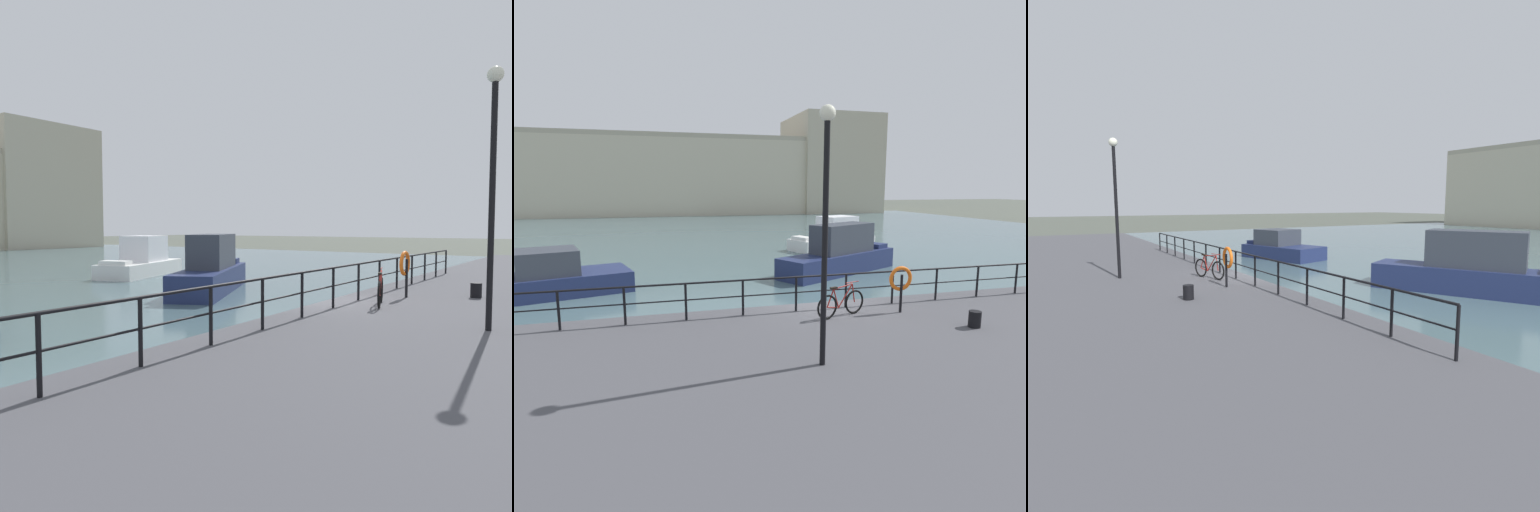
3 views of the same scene
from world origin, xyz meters
TOP-DOWN VIEW (x-y plane):
  - ground_plane at (0.00, 0.00)m, footprint 240.00×240.00m
  - water_basin at (0.00, 30.20)m, footprint 80.00×60.00m
  - quay_promenade at (0.00, -6.50)m, footprint 56.00×13.00m
  - harbor_building at (6.59, 61.40)m, footprint 67.42×15.50m
  - moored_cabin_cruiser at (-9.26, 6.94)m, footprint 5.99×4.09m
  - moored_white_yacht at (4.38, 8.03)m, footprint 7.61×5.16m
  - moored_blue_motorboat at (7.68, 16.34)m, footprint 7.13×4.45m
  - quay_railing at (-0.29, -0.75)m, footprint 21.33×0.07m
  - parked_bicycle at (-0.03, -1.62)m, footprint 1.70×0.60m
  - mooring_bollard at (3.03, -3.42)m, footprint 0.32×0.32m
  - life_ring_stand at (1.87, -1.65)m, footprint 0.75×0.16m
  - quay_lamp_post at (-1.83, -4.58)m, footprint 0.32×0.32m

SIDE VIEW (x-z plane):
  - ground_plane at x=0.00m, z-range 0.00..0.00m
  - water_basin at x=0.00m, z-range 0.00..0.01m
  - quay_promenade at x=0.00m, z-range 0.00..0.84m
  - moored_cabin_cruiser at x=-9.26m, z-range -0.22..1.73m
  - moored_blue_motorboat at x=7.68m, z-range -0.32..2.07m
  - moored_white_yacht at x=4.38m, z-range -0.30..2.30m
  - mooring_bollard at x=3.03m, z-range 0.84..1.28m
  - parked_bicycle at x=-0.03m, z-range 0.73..1.72m
  - quay_railing at x=-0.29m, z-range 1.04..2.11m
  - life_ring_stand at x=1.87m, z-range 1.11..2.51m
  - quay_lamp_post at x=-1.83m, z-range 1.51..6.80m
  - harbor_building at x=6.59m, z-range -1.85..15.08m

